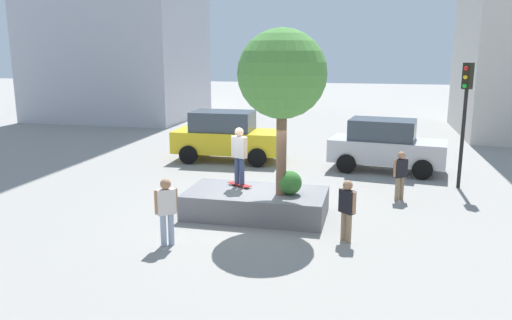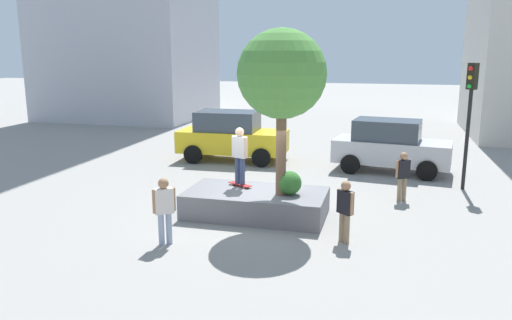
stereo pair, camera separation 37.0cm
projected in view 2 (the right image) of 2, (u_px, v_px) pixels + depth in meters
The scene contains 12 objects.
ground_plane at pixel (256, 212), 14.64m from camera, with size 120.00×120.00×0.00m, color gray.
planter_ledge at pixel (256, 203), 14.26m from camera, with size 3.92×2.10×0.71m, color slate.
plaza_tree at pixel (282, 75), 13.18m from camera, with size 2.37×2.37×4.47m.
boxwood_shrub at pixel (290, 183), 13.79m from camera, with size 0.65×0.65×0.65m, color #2D6628.
skateboard at pixel (240, 184), 14.68m from camera, with size 0.80×0.58×0.07m.
skateboarder at pixel (240, 152), 14.47m from camera, with size 0.52×0.35×1.66m.
taxi_cab at pixel (231, 136), 21.25m from camera, with size 4.56×2.22×2.10m.
sedan_parked at pixel (390, 146), 19.27m from camera, with size 4.53×2.48×2.01m.
traffic_light_corner at pixel (470, 104), 16.39m from camera, with size 0.37×0.37×4.20m.
passerby_with_bag at pixel (164, 206), 11.98m from camera, with size 0.46×0.42×1.65m.
bystander_watching at pixel (403, 173), 15.50m from camera, with size 0.44×0.38×1.54m.
pedestrian_crossing at pixel (345, 207), 12.12m from camera, with size 0.43×0.40×1.55m.
Camera 2 is at (3.57, -13.52, 4.58)m, focal length 35.35 mm.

